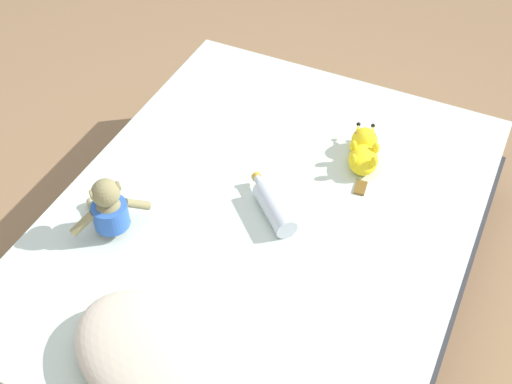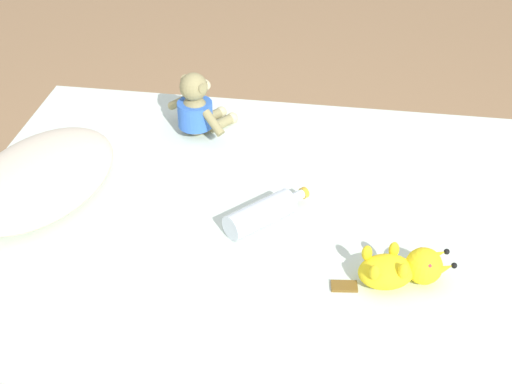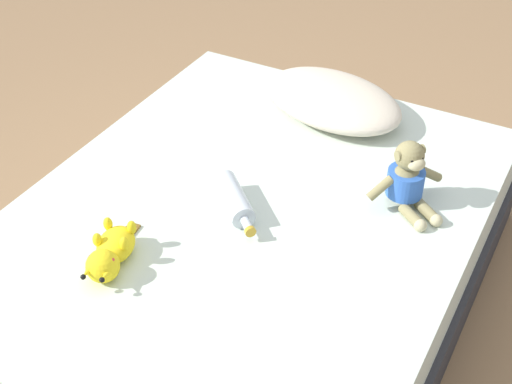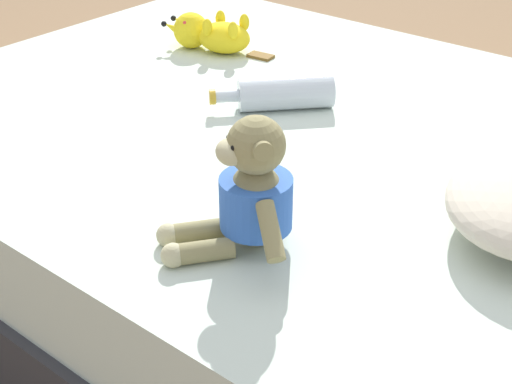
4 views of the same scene
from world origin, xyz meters
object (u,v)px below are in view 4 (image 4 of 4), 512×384
Objects in this scene: plush_monkey at (250,195)px; plush_yellow_creature at (210,34)px; glass_bottle at (283,93)px; bed at (279,195)px.

plush_monkey reaches higher than plush_yellow_creature.
plush_monkey is 0.57m from glass_bottle.
plush_monkey is 0.97m from plush_yellow_creature.
bed is 0.61m from plush_monkey.
plush_yellow_creature is 0.45m from glass_bottle.
plush_yellow_creature is at bearing -133.80° from plush_monkey.
plush_yellow_creature reaches higher than bed.
bed is 7.46× the size of glass_bottle.
bed is at bearing -148.32° from plush_monkey.
plush_yellow_creature is (-0.67, -0.70, -0.05)m from plush_monkey.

